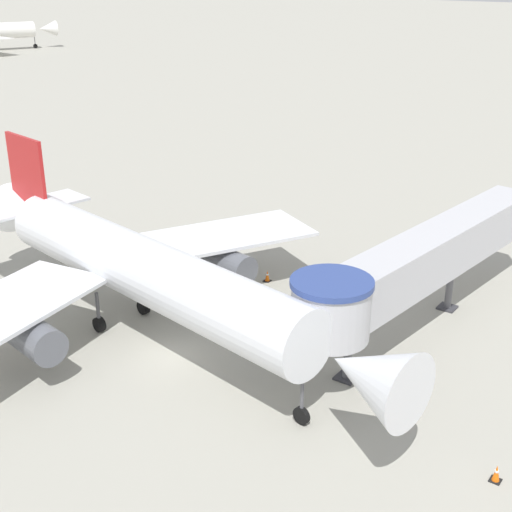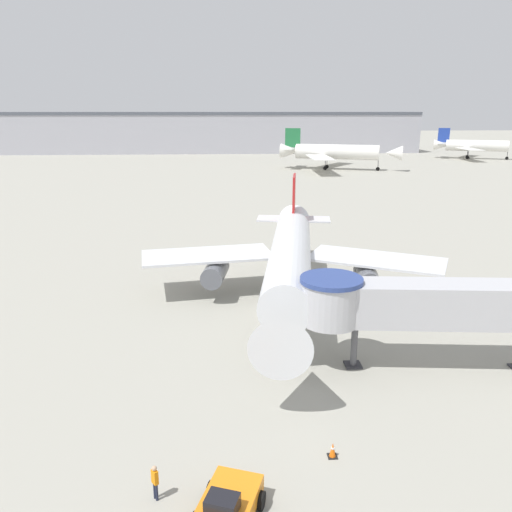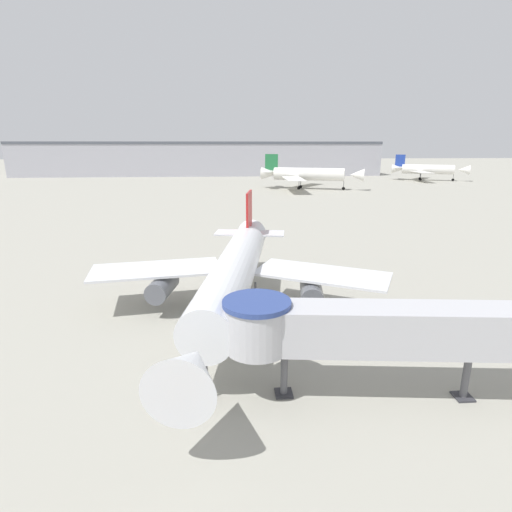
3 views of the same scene
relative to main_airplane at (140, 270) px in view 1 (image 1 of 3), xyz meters
The scene contains 5 objects.
ground_plane 5.19m from the main_airplane, 104.38° to the right, with size 800.00×800.00×0.00m, color #9E9B8E.
main_airplane is the anchor object (origin of this frame).
jet_bridge 15.71m from the main_airplane, 54.10° to the right, with size 23.44×5.57×6.30m.
traffic_cone_starboard_wing 11.33m from the main_airplane, ahead, with size 0.48×0.48×0.79m.
traffic_cone_near_nose 21.49m from the main_airplane, 91.66° to the right, with size 0.48×0.48×0.79m.
Camera 1 is at (-25.57, -24.18, 20.39)m, focal length 50.00 mm.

